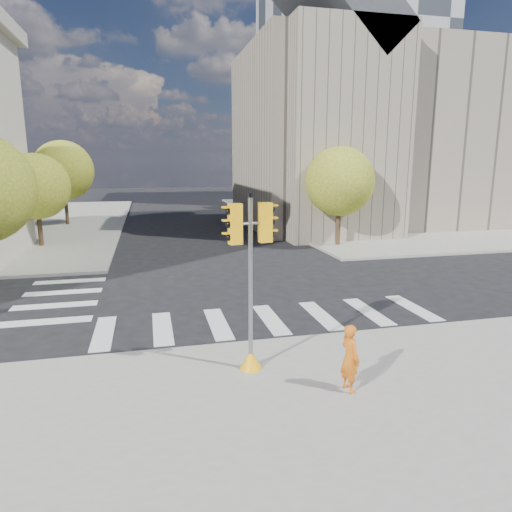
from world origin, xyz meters
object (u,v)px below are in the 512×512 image
at_px(lamp_far, 271,168).
at_px(photographer, 350,358).
at_px(lamp_near, 323,171).
at_px(traffic_signal, 251,298).

relative_size(lamp_far, photographer, 5.17).
relative_size(lamp_near, lamp_far, 1.00).
bearing_deg(photographer, lamp_near, -32.34).
bearing_deg(lamp_near, traffic_signal, -115.99).
xyz_separation_m(traffic_signal, photographer, (1.92, -1.59, -1.07)).
distance_m(traffic_signal, photographer, 2.71).
xyz_separation_m(lamp_near, photographer, (-7.73, -21.38, -3.65)).
height_order(lamp_near, traffic_signal, lamp_near).
relative_size(lamp_near, photographer, 5.17).
bearing_deg(traffic_signal, lamp_near, 54.72).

